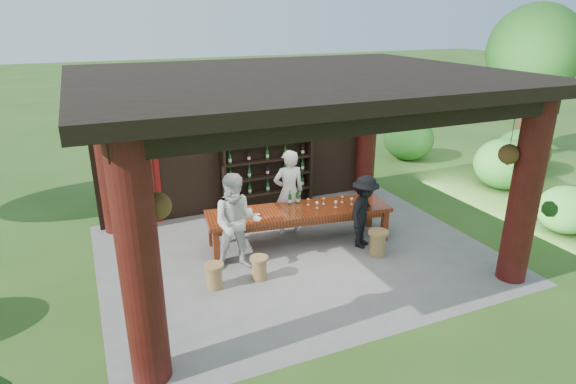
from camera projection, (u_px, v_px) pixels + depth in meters
name	position (u px, v px, depth m)	size (l,w,h in m)	color
ground	(296.00, 253.00, 9.55)	(90.00, 90.00, 0.00)	#2D5119
pavilion	(287.00, 144.00, 9.17)	(7.50, 6.00, 3.60)	slate
wine_shelf	(268.00, 169.00, 11.44)	(2.24, 0.34, 1.97)	black
tasting_table	(299.00, 214.00, 9.75)	(3.82, 1.45, 0.75)	#521F0B
stool_near_left	(259.00, 267.00, 8.53)	(0.33, 0.33, 0.43)	olive
stool_near_right	(378.00, 242.00, 9.37)	(0.39, 0.39, 0.51)	olive
stool_far_left	(214.00, 276.00, 8.25)	(0.34, 0.34, 0.45)	olive
host	(289.00, 192.00, 10.15)	(0.67, 0.44, 1.84)	silver
guest_woman	(237.00, 223.00, 8.66)	(0.90, 0.70, 1.84)	silver
guest_man	(364.00, 212.00, 9.57)	(0.97, 0.56, 1.50)	black
table_bottles	(295.00, 197.00, 9.94)	(0.26, 0.11, 0.31)	#194C1E
table_glasses	(330.00, 202.00, 9.89)	(0.91, 0.41, 0.15)	silver
napkin_basket	(246.00, 213.00, 9.32)	(0.26, 0.18, 0.14)	#BF6672
shrubs	(398.00, 190.00, 11.34)	(16.09, 9.25, 1.36)	#194C14
trees	(419.00, 65.00, 10.85)	(20.67, 11.21, 4.80)	#3F2819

